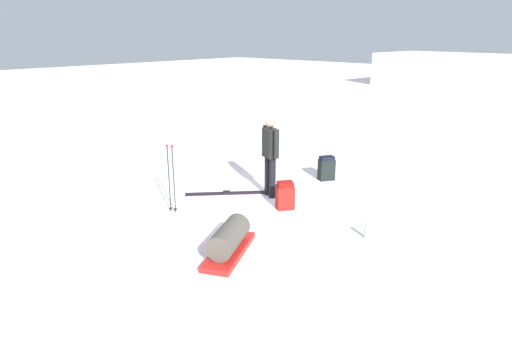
% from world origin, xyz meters
% --- Properties ---
extents(ground_plane, '(80.00, 80.00, 0.00)m').
position_xyz_m(ground_plane, '(0.00, 0.00, 0.00)').
color(ground_plane, white).
extents(distant_snow_ridge, '(15.93, 6.64, 2.07)m').
position_xyz_m(distant_snow_ridge, '(-0.80, 22.57, 1.03)').
color(distant_snow_ridge, white).
rests_on(distant_snow_ridge, ground_plane).
extents(skier_standing, '(0.54, 0.33, 1.70)m').
position_xyz_m(skier_standing, '(0.01, 0.43, 0.95)').
color(skier_standing, black).
rests_on(skier_standing, ground_plane).
extents(ski_pair_near, '(1.31, 1.41, 0.05)m').
position_xyz_m(ski_pair_near, '(-0.76, -0.10, 0.01)').
color(ski_pair_near, black).
rests_on(ski_pair_near, ground_plane).
extents(backpack_large_dark, '(0.41, 0.42, 0.54)m').
position_xyz_m(backpack_large_dark, '(0.68, 0.10, 0.27)').
color(backpack_large_dark, maroon).
rests_on(backpack_large_dark, ground_plane).
extents(backpack_bright, '(0.37, 0.42, 0.57)m').
position_xyz_m(backpack_bright, '(0.28, 2.13, 0.28)').
color(backpack_bright, black).
rests_on(backpack_bright, ground_plane).
extents(ski_poles_planted_near, '(0.17, 0.10, 1.33)m').
position_xyz_m(ski_poles_planted_near, '(-0.81, -1.48, 0.74)').
color(ski_poles_planted_near, black).
rests_on(ski_poles_planted_near, ground_plane).
extents(gear_sled, '(1.00, 1.40, 0.49)m').
position_xyz_m(gear_sled, '(1.21, -1.95, 0.22)').
color(gear_sled, red).
rests_on(gear_sled, ground_plane).
extents(thermos_bottle, '(0.07, 0.07, 0.26)m').
position_xyz_m(thermos_bottle, '(2.51, -0.01, 0.13)').
color(thermos_bottle, '#A8B8BA').
rests_on(thermos_bottle, ground_plane).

